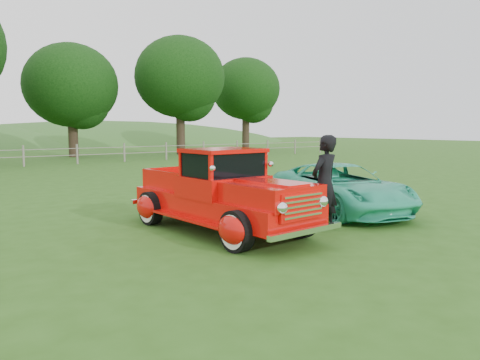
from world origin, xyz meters
TOP-DOWN VIEW (x-y plane):
  - ground at (0.00, 0.00)m, footprint 140.00×140.00m
  - fence_line at (0.00, 22.00)m, footprint 48.00×0.12m
  - tree_near_east at (5.00, 29.00)m, footprint 6.80×6.80m
  - tree_mid_east at (13.00, 27.00)m, footprint 7.20×7.20m
  - tree_far_east at (22.00, 30.00)m, footprint 6.60×6.60m
  - red_pickup at (-0.46, 1.80)m, footprint 2.41×5.06m
  - teal_sedan at (3.33, 1.80)m, footprint 3.21×4.96m
  - man at (1.40, 0.58)m, footprint 0.83×0.62m

SIDE VIEW (x-z plane):
  - ground at x=0.00m, z-range 0.00..0.00m
  - fence_line at x=0.00m, z-range 0.00..1.20m
  - teal_sedan at x=3.33m, z-range 0.00..1.27m
  - red_pickup at x=-0.46m, z-range -0.09..1.69m
  - man at x=1.40m, z-range 0.00..2.06m
  - tree_near_east at x=5.00m, z-range 1.08..9.41m
  - tree_far_east at x=22.00m, z-range 1.43..10.29m
  - tree_mid_east at x=13.00m, z-range 1.45..10.89m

